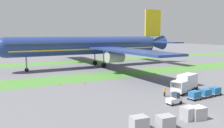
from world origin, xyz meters
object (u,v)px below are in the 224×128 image
at_px(airliner, 93,45).
at_px(uld_container_0, 139,123).
at_px(baggage_tug, 174,99).
at_px(cargo_dolly_lead, 195,95).
at_px(uld_container_1, 165,122).
at_px(cargo_dolly_third, 215,91).
at_px(uld_container_3, 189,113).
at_px(uld_container_2, 198,113).
at_px(taxiway_marker_2, 59,84).
at_px(ground_crew_marshaller, 165,91).
at_px(catering_truck, 185,83).
at_px(taxiway_marker_0, 155,73).
at_px(taxiway_marker_1, 84,83).
at_px(cargo_dolly_second, 205,93).

height_order(airliner, uld_container_0, airliner).
xyz_separation_m(airliner, baggage_tug, (-5.26, -46.75, -6.87)).
xyz_separation_m(cargo_dolly_lead, uld_container_1, (-12.98, -7.35, -0.07)).
bearing_deg(cargo_dolly_third, uld_container_3, 112.38).
distance_m(uld_container_2, taxiway_marker_2, 31.75).
bearing_deg(taxiway_marker_2, ground_crew_marshaller, -51.31).
height_order(catering_truck, taxiway_marker_0, catering_truck).
height_order(uld_container_1, taxiway_marker_2, uld_container_1).
height_order(cargo_dolly_lead, uld_container_2, uld_container_2).
bearing_deg(airliner, taxiway_marker_0, -155.09).
height_order(catering_truck, taxiway_marker_1, catering_truck).
xyz_separation_m(airliner, uld_container_1, (-13.22, -53.78, -6.83)).
xyz_separation_m(cargo_dolly_lead, uld_container_3, (-8.05, -6.38, -0.04)).
height_order(uld_container_0, uld_container_3, uld_container_3).
xyz_separation_m(catering_truck, uld_container_2, (-9.20, -11.42, -1.08)).
bearing_deg(uld_container_2, uld_container_3, 157.15).
bearing_deg(airliner, catering_truck, -178.33).
bearing_deg(ground_crew_marshaller, taxiway_marker_1, -158.39).
relative_size(cargo_dolly_third, catering_truck, 0.31).
height_order(baggage_tug, taxiway_marker_2, baggage_tug).
bearing_deg(ground_crew_marshaller, airliner, 167.14).
relative_size(ground_crew_marshaller, uld_container_3, 0.87).
xyz_separation_m(ground_crew_marshaller, uld_container_3, (-4.77, -10.51, -0.07)).
relative_size(cargo_dolly_third, uld_container_1, 1.14).
relative_size(baggage_tug, uld_container_3, 1.34).
distance_m(airliner, uld_container_2, 54.20).
distance_m(cargo_dolly_third, uld_container_0, 22.80).
distance_m(cargo_dolly_lead, cargo_dolly_third, 5.80).
bearing_deg(catering_truck, airliner, -14.76).
bearing_deg(uld_container_0, taxiway_marker_2, 94.33).
relative_size(cargo_dolly_lead, taxiway_marker_1, 4.17).
relative_size(cargo_dolly_third, taxiway_marker_0, 4.98).
height_order(cargo_dolly_third, uld_container_2, uld_container_2).
distance_m(baggage_tug, catering_truck, 8.84).
relative_size(airliner, baggage_tug, 28.94).
xyz_separation_m(airliner, uld_container_3, (-8.29, -52.81, -6.81)).
bearing_deg(uld_container_2, baggage_tug, 73.66).
distance_m(uld_container_2, uld_container_3, 1.21).
height_order(cargo_dolly_lead, catering_truck, catering_truck).
bearing_deg(taxiway_marker_2, taxiway_marker_1, -18.71).
bearing_deg(uld_container_0, cargo_dolly_lead, 21.14).
relative_size(cargo_dolly_lead, cargo_dolly_third, 1.00).
distance_m(cargo_dolly_third, taxiway_marker_1, 27.86).
height_order(ground_crew_marshaller, uld_container_3, uld_container_3).
distance_m(uld_container_0, taxiway_marker_0, 41.02).
bearing_deg(cargo_dolly_lead, taxiway_marker_2, 35.05).
bearing_deg(baggage_tug, catering_truck, -59.74).
distance_m(cargo_dolly_second, taxiway_marker_1, 26.15).
bearing_deg(ground_crew_marshaller, taxiway_marker_0, 137.65).
bearing_deg(uld_container_3, taxiway_marker_0, 58.86).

